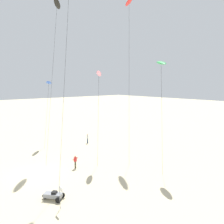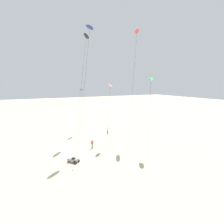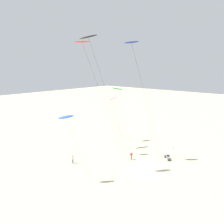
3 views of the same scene
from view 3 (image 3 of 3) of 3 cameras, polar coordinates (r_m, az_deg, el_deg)
The scene contains 11 objects.
ground_plane at distance 38.23m, azimuth 9.48°, elevation -16.06°, with size 260.00×260.00×0.00m, color beige.
kite_blue at distance 30.71m, azimuth -13.04°, elevation -1.56°, with size 3.63×3.37×11.38m.
kite_green at distance 48.08m, azimuth 1.45°, elevation 6.62°, with size 3.72×3.29×13.82m.
kite_pink at distance 40.06m, azimuth 0.14°, elevation 3.64°, with size 2.95×2.75×12.62m.
kite_red at distance 43.94m, azimuth -8.51°, elevation 19.03°, with size 7.73×6.83×23.89m.
kite_navy at distance 37.30m, azimuth 5.70°, elevation 18.94°, with size 6.10×5.84×23.03m.
kite_black at distance 32.90m, azimuth -6.63°, elevation 20.17°, with size 6.78×6.21×23.40m.
kite_flyer_nearest at distance 41.19m, azimuth 5.56°, elevation -12.38°, with size 0.54×0.57×1.67m.
kite_flyer_middle at distance 40.40m, azimuth -11.20°, elevation -13.08°, with size 0.66×0.64×1.67m.
beach_buggy at distance 43.05m, azimuth 15.77°, elevation -12.35°, with size 1.97×1.83×0.82m.
marker_flag at distance 44.18m, azimuth 17.21°, elevation -10.29°, with size 0.56×0.05×2.10m.
Camera 3 is at (-28.83, -17.42, 18.08)m, focal length 31.84 mm.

